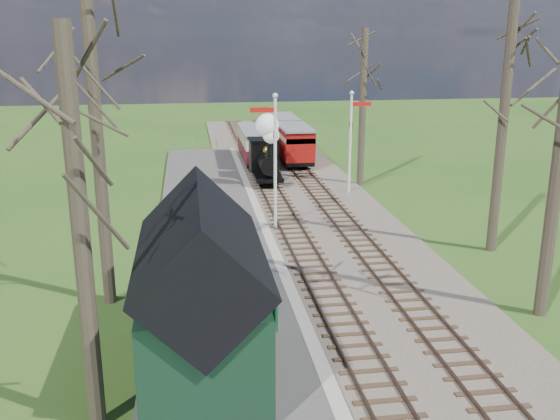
{
  "coord_description": "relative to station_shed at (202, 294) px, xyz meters",
  "views": [
    {
      "loc": [
        -4.47,
        -10.96,
        8.75
      ],
      "look_at": [
        -0.82,
        13.75,
        1.6
      ],
      "focal_mm": 40.0,
      "sensor_mm": 36.0,
      "label": 1
    }
  ],
  "objects": [
    {
      "name": "semaphore_far",
      "position": [
        8.67,
        18.0,
        1.08
      ],
      "size": [
        1.22,
        0.24,
        5.72
      ],
      "color": "silver",
      "rests_on": "ground"
    },
    {
      "name": "bench",
      "position": [
        1.42,
        3.08,
        -1.67
      ],
      "size": [
        0.65,
        1.55,
        0.86
      ],
      "color": "#492F1A",
      "rests_on": "platform"
    },
    {
      "name": "locomotive",
      "position": [
        4.29,
        20.85,
        -0.32
      ],
      "size": [
        1.68,
        3.91,
        4.19
      ],
      "color": "black",
      "rests_on": "ground"
    },
    {
      "name": "distant_hills",
      "position": [
        5.7,
        60.38,
        -18.47
      ],
      "size": [
        114.4,
        48.0,
        22.02
      ],
      "color": "#385B23",
      "rests_on": "ground"
    },
    {
      "name": "sign_board",
      "position": [
        2.07,
        1.97,
        -1.5
      ],
      "size": [
        0.31,
        0.76,
        1.13
      ],
      "color": "#0F4A29",
      "rests_on": "platform"
    },
    {
      "name": "red_carriage_b",
      "position": [
        6.9,
        31.66,
        -0.79
      ],
      "size": [
        2.03,
        5.02,
        2.13
      ],
      "color": "black",
      "rests_on": "ground"
    },
    {
      "name": "fence_line",
      "position": [
        4.6,
        32.0,
        -1.72
      ],
      "size": [
        12.6,
        0.08,
        1.0
      ],
      "color": "slate",
      "rests_on": "ground"
    },
    {
      "name": "track_far",
      "position": [
        6.9,
        18.0,
        -2.17
      ],
      "size": [
        1.6,
        60.0,
        0.15
      ],
      "color": "brown",
      "rests_on": "ground"
    },
    {
      "name": "platform",
      "position": [
        0.8,
        10.0,
        -2.17
      ],
      "size": [
        5.0,
        44.0,
        0.2
      ],
      "primitive_type": "cube",
      "color": "#474442",
      "rests_on": "ground"
    },
    {
      "name": "person",
      "position": [
        1.81,
        1.0,
        -1.41
      ],
      "size": [
        0.37,
        0.51,
        1.32
      ],
      "primitive_type": "imported",
      "rotation": [
        0.0,
        0.0,
        1.68
      ],
      "color": "black",
      "rests_on": "platform"
    },
    {
      "name": "coping_strip",
      "position": [
        3.1,
        10.0,
        -2.16
      ],
      "size": [
        0.4,
        44.0,
        0.21
      ],
      "primitive_type": "cube",
      "color": "#B2AD9E",
      "rests_on": "ground"
    },
    {
      "name": "red_carriage_a",
      "position": [
        6.9,
        26.16,
        -0.79
      ],
      "size": [
        2.03,
        5.02,
        2.13
      ],
      "color": "black",
      "rests_on": "ground"
    },
    {
      "name": "semaphore_near",
      "position": [
        3.53,
        12.0,
        1.35
      ],
      "size": [
        1.22,
        0.24,
        6.22
      ],
      "color": "silver",
      "rests_on": "ground"
    },
    {
      "name": "ballast_bed",
      "position": [
        5.6,
        18.0,
        -2.22
      ],
      "size": [
        8.0,
        60.0,
        0.1
      ],
      "primitive_type": "cube",
      "color": "brown",
      "rests_on": "ground"
    },
    {
      "name": "bare_trees",
      "position": [
        5.63,
        6.1,
        2.94
      ],
      "size": [
        15.51,
        22.39,
        12.0
      ],
      "color": "#382D23",
      "rests_on": "ground"
    },
    {
      "name": "coach",
      "position": [
        4.3,
        26.91,
        -0.84
      ],
      "size": [
        1.96,
        6.71,
        2.06
      ],
      "color": "black",
      "rests_on": "ground"
    },
    {
      "name": "station_shed",
      "position": [
        0.0,
        0.0,
        0.0
      ],
      "size": [
        3.25,
        6.3,
        4.78
      ],
      "color": "black",
      "rests_on": "platform"
    },
    {
      "name": "track_near",
      "position": [
        4.3,
        18.0,
        -2.17
      ],
      "size": [
        1.6,
        60.0,
        0.15
      ],
      "color": "brown",
      "rests_on": "ground"
    }
  ]
}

